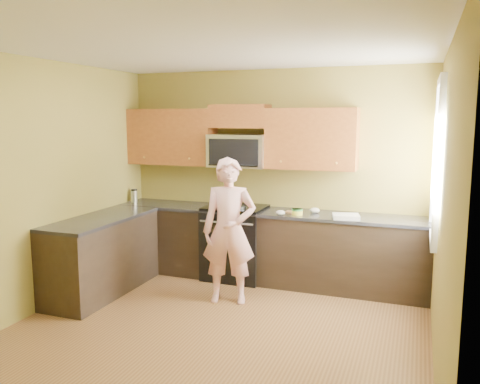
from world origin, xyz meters
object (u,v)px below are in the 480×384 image
at_px(microwave, 239,167).
at_px(frying_pan, 236,209).
at_px(stove, 236,242).
at_px(butter_tub, 297,215).
at_px(woman, 229,231).
at_px(travel_mug, 134,202).

xyz_separation_m(microwave, frying_pan, (0.07, -0.30, -0.50)).
xyz_separation_m(stove, butter_tub, (0.85, -0.14, 0.45)).
relative_size(microwave, woman, 0.46).
distance_m(frying_pan, butter_tub, 0.77).
bearing_deg(butter_tub, microwave, 162.78).
distance_m(microwave, travel_mug, 1.60).
bearing_deg(travel_mug, frying_pan, -5.61).
relative_size(microwave, butter_tub, 5.62).
xyz_separation_m(stove, frying_pan, (0.07, -0.18, 0.47)).
bearing_deg(stove, travel_mug, -179.13).
relative_size(frying_pan, butter_tub, 3.31).
bearing_deg(butter_tub, woman, -131.86).
bearing_deg(microwave, frying_pan, -76.24).
distance_m(microwave, butter_tub, 1.03).
height_order(frying_pan, butter_tub, frying_pan).
relative_size(butter_tub, travel_mug, 0.74).
height_order(stove, frying_pan, frying_pan).
distance_m(woman, travel_mug, 1.91).
bearing_deg(frying_pan, microwave, 121.86).
bearing_deg(microwave, woman, -76.08).
height_order(stove, travel_mug, travel_mug).
xyz_separation_m(stove, microwave, (0.00, 0.12, 0.97)).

